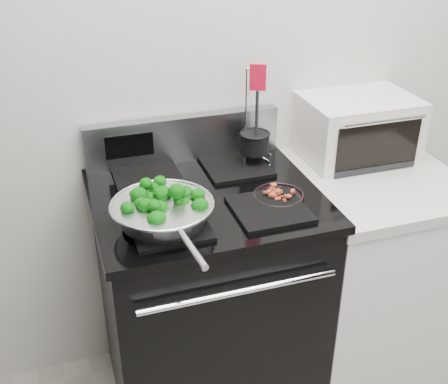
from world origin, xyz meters
name	(u,v)px	position (x,y,z in m)	size (l,w,h in m)	color
back_wall	(255,50)	(0.00, 1.75, 1.35)	(4.00, 0.02, 2.70)	silver
gas_range	(207,298)	(-0.30, 1.41, 0.49)	(0.79, 0.69, 1.13)	black
counter	(362,271)	(0.39, 1.41, 0.46)	(0.62, 0.68, 0.92)	white
skillet	(163,212)	(-0.48, 1.26, 1.00)	(0.33, 0.52, 0.07)	silver
broccoli_pile	(162,206)	(-0.48, 1.26, 1.02)	(0.26, 0.26, 0.09)	#043307
bacon_plate	(279,193)	(-0.07, 1.31, 0.97)	(0.18, 0.18, 0.04)	black
utensil_holder	(255,148)	(-0.05, 1.58, 1.02)	(0.13, 0.13, 0.40)	silver
toaster_oven	(357,127)	(0.39, 1.60, 1.05)	(0.44, 0.34, 0.25)	white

